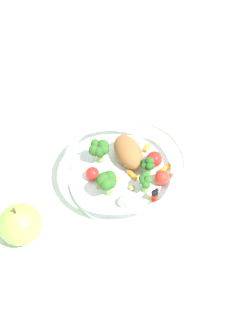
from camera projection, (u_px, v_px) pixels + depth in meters
name	position (u px, v px, depth m)	size (l,w,h in m)	color
ground_plane	(133.00, 173.00, 0.70)	(2.40, 2.40, 0.00)	silver
food_container	(126.00, 168.00, 0.66)	(0.23, 0.23, 0.07)	white
loose_apple	(21.00, 224.00, 0.58)	(0.07, 0.07, 0.08)	#8CB74C
folded_napkin	(164.00, 99.00, 0.84)	(0.10, 0.11, 0.01)	white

